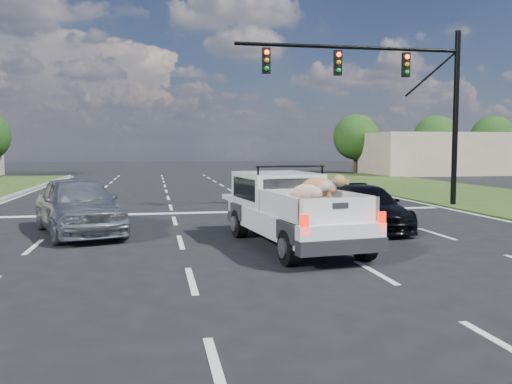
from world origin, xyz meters
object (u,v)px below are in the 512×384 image
silver_sedan (78,205)px  black_coupe (365,207)px  pickup_truck (291,209)px  traffic_signal (401,87)px

silver_sedan → black_coupe: bearing=-21.8°
black_coupe → pickup_truck: bearing=-138.2°
traffic_signal → silver_sedan: size_ratio=1.94×
traffic_signal → black_coupe: 7.48m
pickup_truck → silver_sedan: size_ratio=1.15×
silver_sedan → black_coupe: silver_sedan is taller
pickup_truck → black_coupe: size_ratio=1.25×
traffic_signal → silver_sedan: 13.13m
pickup_truck → black_coupe: pickup_truck is taller
traffic_signal → silver_sedan: traffic_signal is taller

